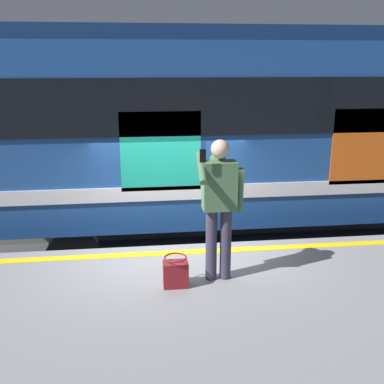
% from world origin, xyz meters
% --- Properties ---
extents(ground_plane, '(24.96, 24.96, 0.00)m').
position_xyz_m(ground_plane, '(0.00, 0.00, 0.00)').
color(ground_plane, '#3D3D3F').
extents(platform, '(13.11, 3.78, 1.09)m').
position_xyz_m(platform, '(0.00, 1.89, 0.54)').
color(platform, gray).
rests_on(platform, ground).
extents(safety_line, '(12.84, 0.16, 0.01)m').
position_xyz_m(safety_line, '(0.00, 0.30, 1.09)').
color(safety_line, yellow).
rests_on(safety_line, platform).
extents(track_rail_near, '(17.04, 0.08, 0.16)m').
position_xyz_m(track_rail_near, '(0.00, -1.60, 0.08)').
color(track_rail_near, slate).
rests_on(track_rail_near, ground).
extents(track_rail_far, '(17.04, 0.08, 0.16)m').
position_xyz_m(track_rail_far, '(0.00, -3.04, 0.08)').
color(track_rail_far, slate).
rests_on(track_rail_far, ground).
extents(train_carriage, '(9.97, 2.95, 4.12)m').
position_xyz_m(train_carriage, '(-1.61, -2.31, 2.60)').
color(train_carriage, '#1E478C').
rests_on(train_carriage, ground).
extents(passenger, '(0.57, 0.55, 1.77)m').
position_xyz_m(passenger, '(-0.46, 1.13, 2.14)').
color(passenger, '#383347').
rests_on(passenger, platform).
extents(handbag, '(0.30, 0.28, 0.39)m').
position_xyz_m(handbag, '(0.09, 1.29, 1.26)').
color(handbag, maroon).
rests_on(handbag, platform).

